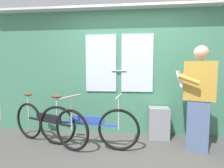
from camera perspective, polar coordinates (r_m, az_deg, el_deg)
The scene contains 6 objects.
ground_plane at distance 2.63m, azimuth 5.16°, elevation -24.84°, with size 6.47×3.96×0.04m, color #474442.
train_door_wall at distance 3.45m, azimuth 5.53°, elevation 4.70°, with size 5.47×0.28×2.43m.
bicycle_near_door at distance 2.96m, azimuth -8.36°, elevation -13.31°, with size 1.71×0.44×0.88m.
bicycle_leaning_behind at distance 3.24m, azimuth -20.03°, elevation -11.95°, with size 1.57×0.74×0.87m.
passenger_reading_newspaper at distance 3.03m, azimuth 26.25°, elevation -3.55°, with size 0.62×0.55×1.64m.
trash_bin_by_wall at distance 3.43m, azimuth 14.89°, elevation -12.07°, with size 0.36×0.28×0.57m, color gray.
Camera 1 is at (0.02, -2.28, 1.30)m, focal length 28.15 mm.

